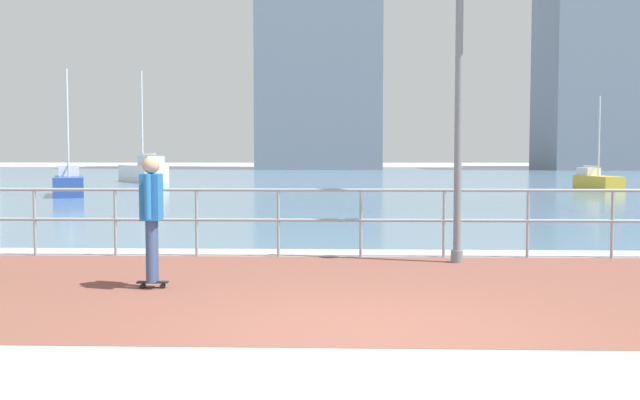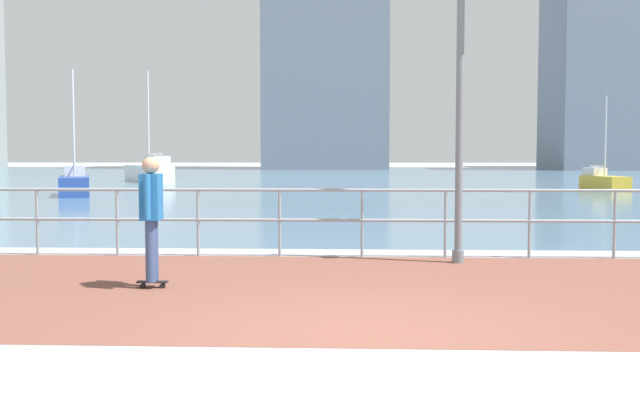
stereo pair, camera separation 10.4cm
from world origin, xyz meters
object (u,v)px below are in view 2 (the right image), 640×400
skateboarder (151,209)px  sailboat_teal (150,172)px  sailboat_yellow (75,184)px  sailboat_blue (603,181)px  lamppost (470,78)px

skateboarder → sailboat_teal: sailboat_teal is taller
sailboat_yellow → sailboat_blue: (23.98, 5.78, -0.07)m
lamppost → skateboarder: 5.38m
lamppost → sailboat_teal: size_ratio=0.76×
sailboat_yellow → sailboat_blue: bearing=13.6°
lamppost → sailboat_teal: 36.85m
lamppost → sailboat_blue: 26.74m
sailboat_teal → skateboarder: bearing=-74.3°
lamppost → sailboat_yellow: 23.28m
sailboat_yellow → skateboarder: bearing=-66.5°
skateboarder → sailboat_yellow: 22.99m
skateboarder → sailboat_blue: sailboat_blue is taller
lamppost → skateboarder: lamppost is taller
lamppost → sailboat_blue: (10.37, 24.52, -2.50)m
sailboat_teal → sailboat_blue: size_ratio=1.52×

